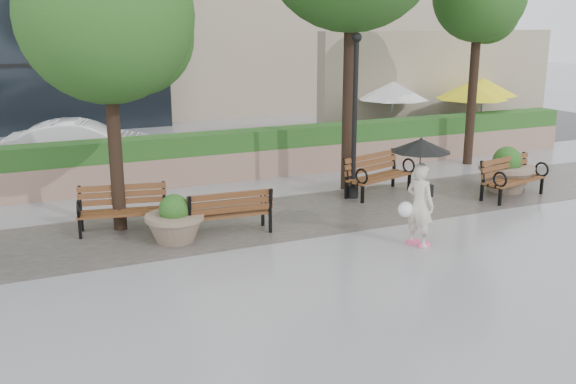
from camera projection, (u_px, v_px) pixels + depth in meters
name	position (u px, v px, depth m)	size (l,w,h in m)	color
ground	(348.00, 260.00, 11.98)	(100.00, 100.00, 0.00)	gray
cobble_strip	(284.00, 217.00, 14.62)	(28.00, 3.20, 0.01)	#383330
hedge_wall	(226.00, 156.00, 17.97)	(24.00, 0.80, 1.35)	#906D5D
cafe_wall	(439.00, 85.00, 24.04)	(10.00, 0.60, 4.00)	tan
cafe_hedge	(464.00, 136.00, 22.30)	(8.00, 0.50, 0.90)	#1A4F1B
asphalt_street	(188.00, 153.00, 21.67)	(40.00, 7.00, 0.00)	black
bench_1	(124.00, 219.00, 13.49)	(1.93, 1.06, 0.98)	brown
bench_2	(228.00, 221.00, 13.38)	(1.84, 0.83, 0.97)	brown
bench_3	(378.00, 183.00, 16.43)	(2.06, 1.31, 1.04)	brown
bench_4	(512.00, 186.00, 16.15)	(1.99, 1.16, 1.01)	brown
planter_left	(175.00, 223.00, 12.88)	(1.18, 1.18, 0.99)	#7F6B56
planter_right	(506.00, 174.00, 16.72)	(1.42, 1.42, 1.19)	#7F6B56
lamppost	(354.00, 128.00, 15.75)	(0.28, 0.28, 4.07)	black
tree_0	(113.00, 21.00, 12.79)	(3.57, 3.50, 6.18)	black
tree_2	(481.00, 0.00, 18.98)	(2.94, 2.75, 6.45)	black
patio_umb_white	(393.00, 91.00, 22.17)	(2.50, 2.50, 2.30)	black
patio_umb_yellow_a	(472.00, 91.00, 22.25)	(2.50, 2.50, 2.30)	black
patio_umb_yellow_b	(483.00, 87.00, 23.47)	(2.50, 2.50, 2.30)	black
car_right	(82.00, 144.00, 19.42)	(1.52, 4.37, 1.44)	silver
pedestrian	(420.00, 182.00, 12.46)	(1.16, 1.16, 2.14)	beige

